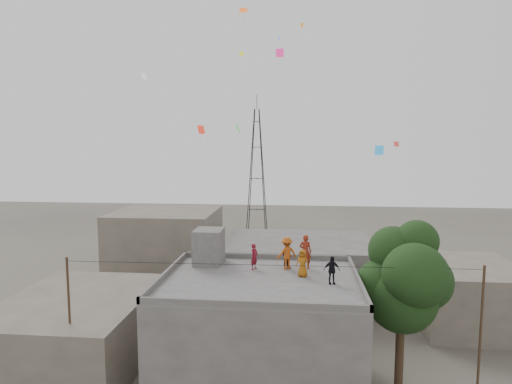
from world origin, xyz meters
TOP-DOWN VIEW (x-y plane):
  - main_building at (0.00, 0.00)m, footprint 10.00×8.00m
  - parapet at (0.00, 0.00)m, footprint 10.00×8.00m
  - stair_head_box at (-3.20, 2.60)m, footprint 1.60×1.80m
  - neighbor_west at (-11.00, 2.00)m, footprint 8.00×10.00m
  - neighbor_north at (2.00, 14.00)m, footprint 12.00×9.00m
  - neighbor_northwest at (-10.00, 16.00)m, footprint 9.00×8.00m
  - neighbor_east at (14.00, 10.00)m, footprint 7.00×8.00m
  - tree at (7.37, 0.60)m, footprint 4.90×4.60m
  - utility_line at (0.50, -1.25)m, footprint 20.12×0.62m
  - transmission_tower at (-4.00, 40.00)m, footprint 2.97×2.97m
  - person_red_adult at (2.33, 2.19)m, footprint 0.77×0.59m
  - person_orange_child at (2.16, 0.64)m, footprint 0.82×0.70m
  - person_dark_child at (1.30, 2.19)m, footprint 0.79×0.77m
  - person_dark_adult at (3.57, -0.41)m, footprint 0.86×0.47m
  - person_orange_adult at (1.31, 1.90)m, footprint 1.33×1.13m
  - person_red_child at (-0.47, 1.69)m, footprint 0.54×0.62m
  - kites at (0.35, 8.02)m, footprint 17.92×14.86m

SIDE VIEW (x-z plane):
  - neighbor_west at x=-11.00m, z-range 0.00..4.00m
  - neighbor_east at x=14.00m, z-range 0.00..4.40m
  - neighbor_north at x=2.00m, z-range 0.00..5.00m
  - main_building at x=0.00m, z-range 0.00..6.10m
  - neighbor_northwest at x=-10.00m, z-range 0.00..7.00m
  - utility_line at x=0.50m, z-range 0.13..7.53m
  - tree at x=7.37m, z-range 1.55..10.65m
  - parapet at x=0.00m, z-range 6.10..6.40m
  - person_dark_child at x=1.30m, z-range 6.10..7.38m
  - person_dark_adult at x=3.57m, z-range 6.10..7.49m
  - person_red_child at x=-0.47m, z-range 6.10..7.53m
  - person_orange_child at x=2.16m, z-range 6.10..7.53m
  - person_orange_adult at x=1.31m, z-range 6.10..7.89m
  - person_red_adult at x=2.33m, z-range 6.10..7.99m
  - stair_head_box at x=-3.20m, z-range 6.10..8.10m
  - transmission_tower at x=-4.00m, z-range -0.93..19.07m
  - kites at x=0.35m, z-range 11.57..21.96m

